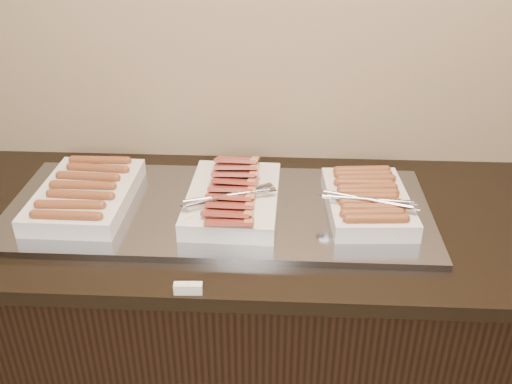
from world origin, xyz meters
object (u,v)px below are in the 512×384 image
(counter, at_px, (230,330))
(dish_center, at_px, (233,197))
(dish_right, at_px, (367,200))
(warming_tray, at_px, (218,209))
(dish_left, at_px, (86,194))

(counter, distance_m, dish_center, 0.50)
(counter, relative_size, dish_right, 5.97)
(counter, relative_size, dish_center, 5.17)
(warming_tray, relative_size, dish_right, 3.48)
(warming_tray, relative_size, dish_center, 3.01)
(counter, bearing_deg, dish_center, -10.57)
(counter, relative_size, dish_left, 5.34)
(dish_center, relative_size, dish_right, 1.15)
(dish_center, bearing_deg, counter, 170.90)
(dish_left, distance_m, dish_center, 0.42)
(warming_tray, xyz_separation_m, dish_left, (-0.38, 0.00, 0.04))
(counter, xyz_separation_m, dish_right, (0.40, -0.00, 0.50))
(dish_center, bearing_deg, dish_left, -179.01)
(counter, xyz_separation_m, dish_left, (-0.40, 0.00, 0.50))
(dish_center, distance_m, dish_right, 0.38)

